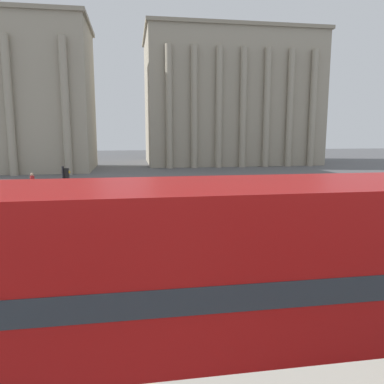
{
  "coord_description": "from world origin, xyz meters",
  "views": [
    {
      "loc": [
        -1.01,
        -1.95,
        4.95
      ],
      "look_at": [
        1.88,
        15.82,
        2.04
      ],
      "focal_mm": 35.0,
      "sensor_mm": 36.0,
      "label": 1
    }
  ],
  "objects_px": {
    "double_decker_bus": "(225,275)",
    "pedestrian_red": "(33,183)",
    "car_black": "(285,198)",
    "traffic_light_near": "(41,223)",
    "car_maroon": "(218,208)",
    "pedestrian_grey": "(294,205)",
    "traffic_light_mid": "(66,188)",
    "plaza_building_right": "(228,101)"
  },
  "relations": [
    {
      "from": "double_decker_bus",
      "to": "pedestrian_red",
      "type": "xyz_separation_m",
      "value": [
        -9.35,
        23.88,
        -1.21
      ]
    },
    {
      "from": "double_decker_bus",
      "to": "traffic_light_near",
      "type": "relative_size",
      "value": 3.12
    },
    {
      "from": "plaza_building_right",
      "to": "pedestrian_red",
      "type": "height_order",
      "value": "plaza_building_right"
    },
    {
      "from": "traffic_light_near",
      "to": "car_black",
      "type": "bearing_deg",
      "value": 39.63
    },
    {
      "from": "plaza_building_right",
      "to": "traffic_light_near",
      "type": "xyz_separation_m",
      "value": [
        -18.31,
        -47.16,
        -7.71
      ]
    },
    {
      "from": "traffic_light_mid",
      "to": "double_decker_bus",
      "type": "bearing_deg",
      "value": -68.7
    },
    {
      "from": "traffic_light_mid",
      "to": "pedestrian_grey",
      "type": "bearing_deg",
      "value": -2.58
    },
    {
      "from": "traffic_light_near",
      "to": "pedestrian_grey",
      "type": "bearing_deg",
      "value": 30.61
    },
    {
      "from": "car_black",
      "to": "pedestrian_grey",
      "type": "distance_m",
      "value": 3.68
    },
    {
      "from": "pedestrian_red",
      "to": "car_black",
      "type": "bearing_deg",
      "value": -29.43
    },
    {
      "from": "traffic_light_mid",
      "to": "car_black",
      "type": "distance_m",
      "value": 13.43
    },
    {
      "from": "pedestrian_red",
      "to": "pedestrian_grey",
      "type": "relative_size",
      "value": 1.05
    },
    {
      "from": "plaza_building_right",
      "to": "pedestrian_red",
      "type": "xyz_separation_m",
      "value": [
        -23.09,
        -28.76,
        -8.79
      ]
    },
    {
      "from": "plaza_building_right",
      "to": "traffic_light_near",
      "type": "distance_m",
      "value": 51.17
    },
    {
      "from": "traffic_light_near",
      "to": "pedestrian_red",
      "type": "height_order",
      "value": "traffic_light_near"
    },
    {
      "from": "double_decker_bus",
      "to": "pedestrian_red",
      "type": "distance_m",
      "value": 25.67
    },
    {
      "from": "plaza_building_right",
      "to": "pedestrian_red",
      "type": "distance_m",
      "value": 37.91
    },
    {
      "from": "car_black",
      "to": "traffic_light_near",
      "type": "bearing_deg",
      "value": 158.65
    },
    {
      "from": "plaza_building_right",
      "to": "pedestrian_grey",
      "type": "xyz_separation_m",
      "value": [
        -6.72,
        -40.3,
        -8.84
      ]
    },
    {
      "from": "pedestrian_red",
      "to": "traffic_light_mid",
      "type": "bearing_deg",
      "value": -73.19
    },
    {
      "from": "pedestrian_red",
      "to": "pedestrian_grey",
      "type": "xyz_separation_m",
      "value": [
        16.37,
        -11.54,
        -0.05
      ]
    },
    {
      "from": "traffic_light_near",
      "to": "double_decker_bus",
      "type": "bearing_deg",
      "value": -50.22
    },
    {
      "from": "traffic_light_near",
      "to": "pedestrian_red",
      "type": "xyz_separation_m",
      "value": [
        -4.78,
        18.4,
        -1.08
      ]
    },
    {
      "from": "double_decker_bus",
      "to": "plaza_building_right",
      "type": "distance_m",
      "value": 54.93
    },
    {
      "from": "plaza_building_right",
      "to": "traffic_light_mid",
      "type": "xyz_separation_m",
      "value": [
        -18.76,
        -39.76,
        -7.69
      ]
    },
    {
      "from": "pedestrian_grey",
      "to": "car_maroon",
      "type": "bearing_deg",
      "value": 35.43
    },
    {
      "from": "traffic_light_mid",
      "to": "pedestrian_red",
      "type": "height_order",
      "value": "traffic_light_mid"
    },
    {
      "from": "plaza_building_right",
      "to": "traffic_light_near",
      "type": "relative_size",
      "value": 8.19
    },
    {
      "from": "pedestrian_red",
      "to": "pedestrian_grey",
      "type": "height_order",
      "value": "pedestrian_red"
    },
    {
      "from": "plaza_building_right",
      "to": "car_maroon",
      "type": "bearing_deg",
      "value": -105.32
    },
    {
      "from": "traffic_light_mid",
      "to": "pedestrian_red",
      "type": "bearing_deg",
      "value": 111.47
    },
    {
      "from": "double_decker_bus",
      "to": "car_maroon",
      "type": "xyz_separation_m",
      "value": [
        3.02,
        13.52,
        -1.56
      ]
    },
    {
      "from": "car_maroon",
      "to": "car_black",
      "type": "xyz_separation_m",
      "value": [
        4.97,
        2.36,
        0.0
      ]
    },
    {
      "from": "traffic_light_mid",
      "to": "pedestrian_red",
      "type": "relative_size",
      "value": 1.8
    },
    {
      "from": "plaza_building_right",
      "to": "pedestrian_grey",
      "type": "height_order",
      "value": "plaza_building_right"
    },
    {
      "from": "traffic_light_mid",
      "to": "pedestrian_red",
      "type": "distance_m",
      "value": 11.87
    },
    {
      "from": "car_maroon",
      "to": "pedestrian_grey",
      "type": "distance_m",
      "value": 4.18
    },
    {
      "from": "car_black",
      "to": "pedestrian_grey",
      "type": "bearing_deg",
      "value": -166.25
    },
    {
      "from": "traffic_light_near",
      "to": "pedestrian_grey",
      "type": "relative_size",
      "value": 1.87
    },
    {
      "from": "double_decker_bus",
      "to": "car_black",
      "type": "relative_size",
      "value": 2.38
    },
    {
      "from": "pedestrian_red",
      "to": "plaza_building_right",
      "type": "bearing_deg",
      "value": 46.59
    },
    {
      "from": "double_decker_bus",
      "to": "traffic_light_mid",
      "type": "relative_size",
      "value": 3.08
    }
  ]
}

